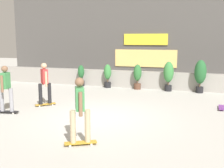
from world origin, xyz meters
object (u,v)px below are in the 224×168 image
at_px(skater_foreground, 45,82).
at_px(skater_far_right, 6,87).
at_px(skater_mid_plaza, 80,108).
at_px(potted_plant_3, 169,74).
at_px(potted_plant_1, 108,75).
at_px(potted_plant_4, 200,74).
at_px(potted_plant_0, 81,75).
at_px(skateboard_near_camera, 221,107).
at_px(potted_plant_2, 137,75).

relative_size(skater_foreground, skater_far_right, 1.00).
bearing_deg(skater_mid_plaza, potted_plant_3, 81.55).
distance_m(potted_plant_1, potted_plant_4, 4.79).
relative_size(potted_plant_0, potted_plant_3, 0.79).
xyz_separation_m(potted_plant_4, skater_mid_plaza, (-2.72, -8.02, -0.01)).
xyz_separation_m(potted_plant_1, potted_plant_4, (4.78, -0.00, 0.25)).
bearing_deg(skateboard_near_camera, potted_plant_3, 127.38).
height_order(potted_plant_3, skater_foreground, skater_foreground).
height_order(potted_plant_0, skater_foreground, skater_foreground).
distance_m(potted_plant_0, potted_plant_3, 4.84).
height_order(potted_plant_1, potted_plant_2, potted_plant_2).
xyz_separation_m(skater_far_right, skater_mid_plaza, (3.72, -1.90, 0.00)).
relative_size(potted_plant_4, skater_foreground, 0.95).
relative_size(skater_mid_plaza, skateboard_near_camera, 2.10).
height_order(potted_plant_0, skater_far_right, skater_far_right).
bearing_deg(potted_plant_3, potted_plant_1, 180.00).
bearing_deg(skater_mid_plaza, potted_plant_1, 104.46).
height_order(potted_plant_2, skater_mid_plaza, skater_mid_plaza).
distance_m(potted_plant_3, skateboard_near_camera, 3.97).
bearing_deg(skateboard_near_camera, skater_foreground, -166.20).
distance_m(potted_plant_0, skater_mid_plaza, 8.81).
distance_m(potted_plant_4, skater_far_right, 8.88).
height_order(potted_plant_1, potted_plant_3, potted_plant_3).
bearing_deg(skateboard_near_camera, skater_far_right, -157.38).
bearing_deg(potted_plant_1, skateboard_near_camera, -28.78).
height_order(skater_foreground, skateboard_near_camera, skater_foreground).
height_order(skater_foreground, skater_far_right, same).
distance_m(potted_plant_1, skater_mid_plaza, 8.28).
relative_size(potted_plant_0, skater_foreground, 0.70).
relative_size(potted_plant_0, potted_plant_2, 0.90).
distance_m(potted_plant_2, skater_foreground, 5.40).
relative_size(potted_plant_3, skater_mid_plaza, 0.88).
bearing_deg(skater_mid_plaza, potted_plant_0, 114.42).
height_order(potted_plant_4, skater_foreground, skater_foreground).
distance_m(potted_plant_3, potted_plant_4, 1.53).
bearing_deg(potted_plant_4, potted_plant_3, 180.00).
height_order(potted_plant_0, potted_plant_2, potted_plant_2).
height_order(potted_plant_3, potted_plant_4, potted_plant_4).
bearing_deg(potted_plant_1, skater_mid_plaza, -75.54).
relative_size(potted_plant_3, potted_plant_4, 0.93).
relative_size(potted_plant_0, skater_far_right, 0.70).
height_order(potted_plant_1, skater_mid_plaza, skater_mid_plaza).
bearing_deg(skater_far_right, potted_plant_4, 43.53).
distance_m(potted_plant_2, skater_mid_plaza, 8.03).
bearing_deg(potted_plant_1, potted_plant_0, -180.00).
xyz_separation_m(potted_plant_4, skater_far_right, (-6.44, -6.12, -0.01)).
height_order(potted_plant_2, potted_plant_4, potted_plant_4).
bearing_deg(skater_far_right, potted_plant_0, 89.23).
bearing_deg(potted_plant_4, potted_plant_2, 180.00).
bearing_deg(skater_foreground, potted_plant_3, 48.01).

